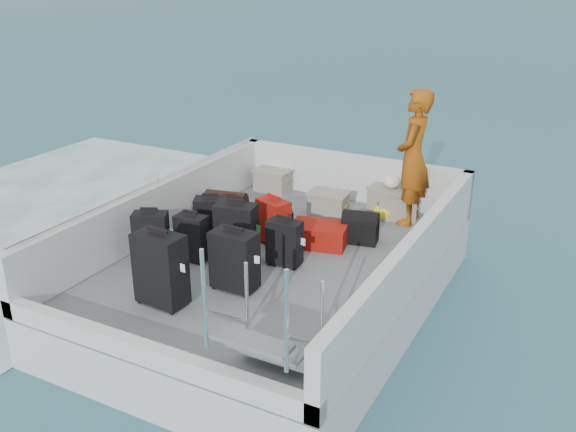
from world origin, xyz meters
name	(u,v)px	position (x,y,z in m)	size (l,w,h in m)	color
ground	(275,304)	(0.00, 0.00, 0.00)	(160.00, 160.00, 0.00)	#1C5163
wake_foam	(11,233)	(-4.80, 0.00, 0.00)	(10.00, 10.00, 0.00)	white
ferry_hull	(274,283)	(0.00, 0.00, 0.30)	(3.60, 5.00, 0.60)	silver
deck	(274,260)	(0.00, 0.00, 0.61)	(3.30, 4.70, 0.02)	slate
deck_fittings	(287,247)	(0.35, -0.32, 0.99)	(3.60, 5.00, 0.90)	silver
suitcase_0	(151,238)	(-1.27, -0.75, 0.94)	(0.41, 0.23, 0.64)	black
suitcase_1	(192,238)	(-0.87, -0.48, 0.91)	(0.38, 0.22, 0.58)	black
suitcase_2	(211,220)	(-0.97, 0.08, 0.92)	(0.42, 0.25, 0.60)	black
suitcase_3	(161,270)	(-0.52, -1.50, 1.02)	(0.53, 0.31, 0.80)	black
suitcase_4	(237,232)	(-0.41, -0.20, 0.98)	(0.48, 0.29, 0.71)	black
suitcase_5	(273,222)	(-0.24, 0.41, 0.92)	(0.43, 0.26, 0.60)	#A1120C
suitcase_6	(235,261)	(-0.02, -0.86, 0.96)	(0.50, 0.29, 0.69)	black
suitcase_7	(285,243)	(0.18, -0.07, 0.90)	(0.40, 0.23, 0.56)	black
suitcase_8	(319,235)	(0.30, 0.65, 0.76)	(0.47, 0.71, 0.28)	#A1120C
duffel_0	(226,209)	(-1.23, 0.82, 0.78)	(0.58, 0.30, 0.32)	black
duffel_1	(277,218)	(-0.44, 0.85, 0.78)	(0.43, 0.30, 0.32)	black
duffel_2	(360,230)	(0.72, 1.00, 0.78)	(0.46, 0.30, 0.32)	black
crate_0	(273,181)	(-1.24, 2.20, 0.78)	(0.53, 0.36, 0.32)	gray
crate_1	(328,205)	(-0.03, 1.65, 0.78)	(0.52, 0.36, 0.32)	gray
crate_2	(391,201)	(0.72, 2.18, 0.79)	(0.57, 0.40, 0.35)	gray
crate_3	(397,207)	(0.88, 2.01, 0.78)	(0.52, 0.36, 0.31)	gray
yellow_bag	(383,212)	(0.72, 1.87, 0.73)	(0.28, 0.26, 0.22)	yellow
white_bag	(392,184)	(0.72, 2.18, 1.06)	(0.24, 0.24, 0.18)	white
passenger	(413,158)	(1.07, 1.95, 1.55)	(0.69, 0.44, 1.86)	orange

